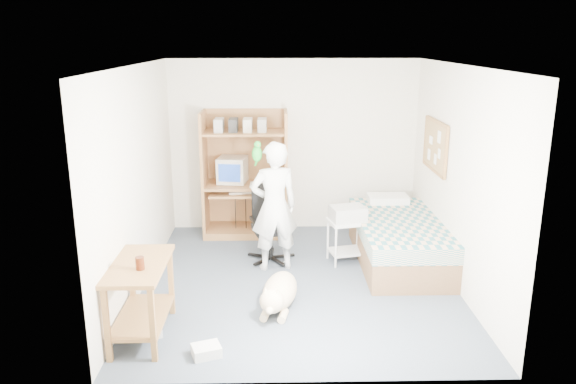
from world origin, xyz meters
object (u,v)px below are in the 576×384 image
object	(u,v)px
dog	(279,292)
printer_cart	(347,234)
side_desk	(141,288)
office_chair	(270,234)
computer_hutch	(245,179)
bed	(398,240)
person	(274,206)

from	to	relation	value
dog	printer_cart	xyz separation A→B (m)	(0.88, 1.26, 0.19)
side_desk	office_chair	world-z (taller)	office_chair
dog	computer_hutch	bearing A→B (deg)	112.39
dog	side_desk	bearing A→B (deg)	-146.01
side_desk	dog	xyz separation A→B (m)	(1.31, 0.54, -0.31)
computer_hutch	printer_cart	size ratio (longest dim) A/B	3.22
computer_hutch	side_desk	xyz separation A→B (m)	(-0.85, -2.94, -0.33)
bed	side_desk	distance (m)	3.39
printer_cart	person	bearing A→B (deg)	177.91
person	dog	distance (m)	1.25
side_desk	printer_cart	bearing A→B (deg)	39.50
side_desk	person	distance (m)	2.08
bed	computer_hutch	bearing A→B (deg)	150.71
dog	printer_cart	size ratio (longest dim) A/B	1.94
bed	person	world-z (taller)	person
side_desk	dog	world-z (taller)	side_desk
computer_hutch	person	distance (m)	1.38
computer_hutch	dog	size ratio (longest dim) A/B	1.66
side_desk	printer_cart	size ratio (longest dim) A/B	1.79
bed	printer_cart	distance (m)	0.66
office_chair	dog	bearing A→B (deg)	-99.87
bed	side_desk	bearing A→B (deg)	-147.50
printer_cart	side_desk	bearing A→B (deg)	-153.63
side_desk	office_chair	distance (m)	2.28
computer_hutch	printer_cart	xyz separation A→B (m)	(1.34, -1.13, -0.45)
office_chair	printer_cart	size ratio (longest dim) A/B	1.73
person	computer_hutch	bearing A→B (deg)	-86.86
person	dog	bearing A→B (deg)	78.06
office_chair	person	distance (m)	0.55
computer_hutch	dog	xyz separation A→B (m)	(0.46, -2.39, -0.64)
bed	side_desk	size ratio (longest dim) A/B	2.02
person	printer_cart	xyz separation A→B (m)	(0.93, 0.18, -0.43)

